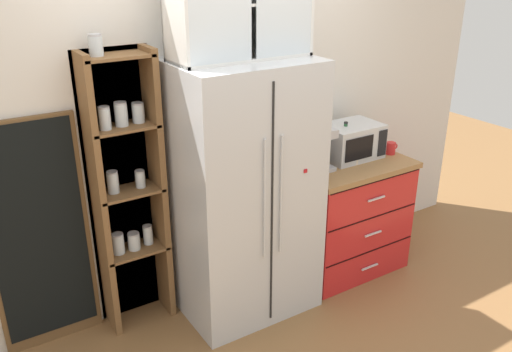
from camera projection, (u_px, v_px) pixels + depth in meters
name	position (u px, v px, depth m)	size (l,w,h in m)	color
ground_plane	(245.00, 301.00, 3.91)	(10.60, 10.60, 0.00)	olive
wall_back_cream	(214.00, 119.00, 3.72)	(4.91, 0.10, 2.55)	silver
refrigerator	(243.00, 191.00, 3.57)	(0.89, 0.70, 1.75)	silver
pantry_shelf_column	(126.00, 188.00, 3.41)	(0.47, 0.26, 1.93)	brown
counter_cabinet	(343.00, 214.00, 4.21)	(0.90, 0.68, 0.90)	red
microwave	(351.00, 141.00, 4.05)	(0.44, 0.33, 0.26)	silver
coffee_maker	(317.00, 148.00, 3.83)	(0.17, 0.20, 0.31)	#B7B7BC
mug_red	(391.00, 148.00, 4.15)	(0.11, 0.07, 0.09)	red
mug_cream	(354.00, 158.00, 3.96)	(0.11, 0.07, 0.09)	silver
bottle_green	(345.00, 143.00, 4.01)	(0.07, 0.07, 0.29)	#285B33
upper_cabinet	(237.00, 3.00, 3.15)	(0.85, 0.32, 0.64)	silver
chalkboard_menu	(39.00, 237.00, 3.25)	(0.60, 0.04, 1.50)	brown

